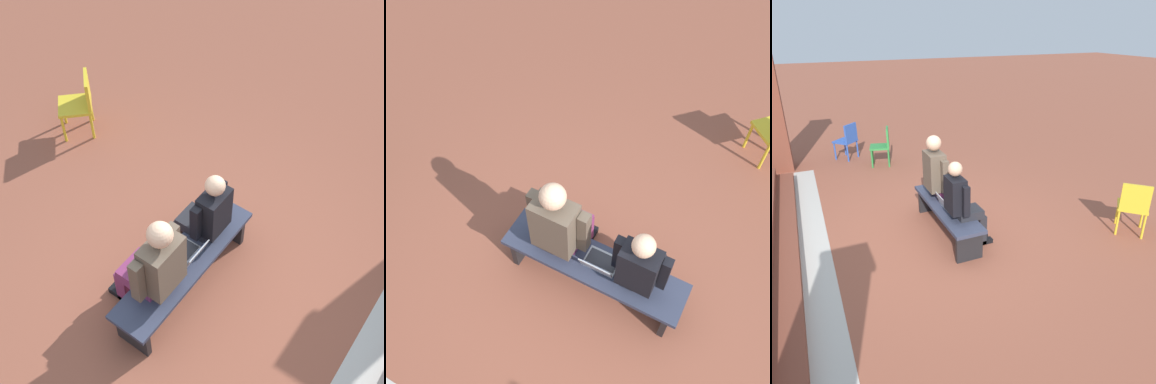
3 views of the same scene
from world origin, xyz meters
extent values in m
plane|color=brown|center=(0.00, 0.00, 0.00)|extent=(60.00, 60.00, 0.00)
cube|color=#33384C|center=(0.08, -0.19, 0.42)|extent=(1.80, 0.44, 0.05)
cube|color=black|center=(-0.72, -0.19, 0.20)|extent=(0.06, 0.37, 0.40)
cube|color=black|center=(0.88, -0.19, 0.20)|extent=(0.06, 0.37, 0.40)
cube|color=#232328|center=(-0.35, -0.35, 0.50)|extent=(0.30, 0.35, 0.12)
cube|color=#232328|center=(-0.43, -0.52, 0.23)|extent=(0.10, 0.11, 0.45)
cube|color=black|center=(-0.43, -0.58, 0.03)|extent=(0.10, 0.21, 0.06)
cube|color=#232328|center=(-0.27, -0.52, 0.23)|extent=(0.10, 0.11, 0.45)
cube|color=black|center=(-0.27, -0.58, 0.03)|extent=(0.10, 0.21, 0.06)
cube|color=black|center=(-0.35, -0.15, 0.81)|extent=(0.34, 0.21, 0.50)
cube|color=maroon|center=(-0.35, -0.26, 0.78)|extent=(0.04, 0.01, 0.30)
cube|color=black|center=(-0.57, -0.21, 0.80)|extent=(0.08, 0.09, 0.42)
cube|color=black|center=(-0.14, -0.21, 0.80)|extent=(0.08, 0.09, 0.42)
sphere|color=#DBAD89|center=(-0.35, -0.15, 1.18)|extent=(0.19, 0.19, 0.19)
cube|color=#7F2D5B|center=(0.45, -0.38, 0.51)|extent=(0.35, 0.42, 0.15)
cube|color=#7F2D5B|center=(0.36, -0.59, 0.23)|extent=(0.11, 0.12, 0.45)
cube|color=black|center=(0.36, -0.65, 0.04)|extent=(0.11, 0.25, 0.07)
cube|color=#7F2D5B|center=(0.55, -0.59, 0.23)|extent=(0.11, 0.12, 0.45)
cube|color=black|center=(0.55, -0.65, 0.04)|extent=(0.11, 0.25, 0.07)
cube|color=brown|center=(0.45, -0.15, 0.88)|extent=(0.40, 0.25, 0.58)
cube|color=brown|center=(0.20, -0.22, 0.86)|extent=(0.09, 0.10, 0.50)
cube|color=brown|center=(0.70, -0.22, 0.86)|extent=(0.09, 0.10, 0.50)
sphere|color=#DBAD89|center=(0.45, -0.15, 1.31)|extent=(0.23, 0.23, 0.23)
cube|color=#9EA0A5|center=(0.01, -0.23, 0.46)|extent=(0.32, 0.22, 0.02)
cube|color=#2D2D33|center=(0.01, -0.24, 0.47)|extent=(0.29, 0.15, 0.00)
cube|color=#9EA0A5|center=(0.01, -0.09, 0.57)|extent=(0.32, 0.07, 0.19)
cube|color=#33519E|center=(0.01, -0.10, 0.57)|extent=(0.28, 0.06, 0.17)
cube|color=gold|center=(-1.02, -2.74, 0.42)|extent=(0.59, 0.59, 0.04)
cube|color=gold|center=(-1.15, -2.61, 0.64)|extent=(0.31, 0.31, 0.40)
cylinder|color=gold|center=(-1.01, -3.00, 0.20)|extent=(0.04, 0.04, 0.40)
cylinder|color=gold|center=(-0.76, -2.74, 0.20)|extent=(0.04, 0.04, 0.40)
cylinder|color=gold|center=(-1.27, -2.75, 0.20)|extent=(0.04, 0.04, 0.40)
cylinder|color=gold|center=(-1.02, -2.49, 0.20)|extent=(0.04, 0.04, 0.40)
camera|label=1|loc=(2.40, 1.60, 4.80)|focal=50.00mm
camera|label=2|loc=(-0.71, 1.60, 4.23)|focal=42.00mm
camera|label=3|loc=(-4.56, 1.60, 2.91)|focal=35.00mm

